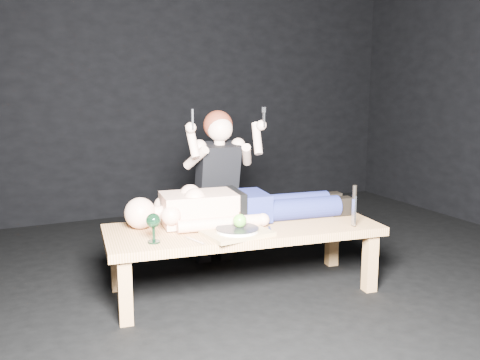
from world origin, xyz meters
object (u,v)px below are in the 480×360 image
at_px(lying_man, 244,202).
at_px(goblet, 154,228).
at_px(carving_knife, 354,206).
at_px(table, 243,258).
at_px(kneeling_woman, 215,185).
at_px(serving_tray, 237,233).

xyz_separation_m(lying_man, goblet, (-0.70, -0.24, -0.04)).
bearing_deg(carving_knife, table, 160.10).
height_order(kneeling_woman, serving_tray, kneeling_woman).
height_order(kneeling_woman, goblet, kneeling_woman).
bearing_deg(kneeling_woman, lying_man, -85.24).
xyz_separation_m(serving_tray, carving_knife, (0.77, -0.15, 0.13)).
bearing_deg(serving_tray, goblet, 172.99).
height_order(table, serving_tray, serving_tray).
bearing_deg(serving_tray, table, 55.24).
relative_size(table, lying_man, 1.01).
bearing_deg(goblet, kneeling_woman, 47.18).
xyz_separation_m(lying_man, serving_tray, (-0.19, -0.30, -0.12)).
bearing_deg(serving_tray, carving_knife, -10.66).
bearing_deg(table, carving_knife, -19.90).
bearing_deg(goblet, table, 10.21).
relative_size(kneeling_woman, serving_tray, 3.08).
distance_m(table, carving_knife, 0.81).
distance_m(lying_man, kneeling_woman, 0.50).
bearing_deg(lying_man, kneeling_woman, 98.91).
distance_m(serving_tray, goblet, 0.52).
xyz_separation_m(table, lying_man, (0.07, 0.13, 0.35)).
relative_size(goblet, carving_knife, 0.64).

